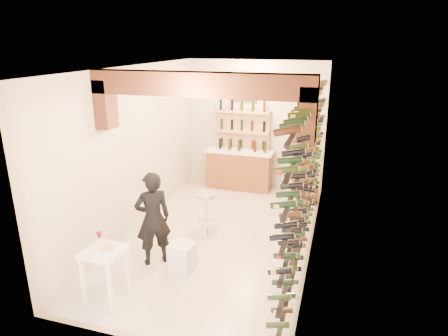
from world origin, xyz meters
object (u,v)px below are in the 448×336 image
Objects in this scene: chrome_barstool at (206,210)px; crate_lower at (304,195)px; person at (153,219)px; back_counter at (239,168)px; tasting_table at (104,259)px; wine_rack at (304,167)px; white_stool at (182,257)px.

chrome_barstool is 1.55× the size of crate_lower.
back_counter is at bearing -136.63° from person.
tasting_table is at bearing 38.66° from person.
wine_rack reaches higher than tasting_table.
white_stool is at bearing -87.52° from chrome_barstool.
wine_rack is 6.83× the size of chrome_barstool.
crate_lower is (1.63, 3.51, -0.07)m from white_stool.
tasting_table is 1.81× the size of crate_lower.
back_counter is at bearing 90.14° from chrome_barstool.
wine_rack is at bearing 168.46° from person.
tasting_table is at bearing -137.31° from wine_rack.
back_counter is 2.04× the size of chrome_barstool.
crate_lower is (1.69, 2.15, -0.32)m from chrome_barstool.
wine_rack is 2.11m from chrome_barstool.
white_stool is 1.38m from chrome_barstool.
wine_rack is at bearing -86.59° from crate_lower.
crate_lower is at bearing 64.76° from tasting_table.
tasting_table is 1.17× the size of chrome_barstool.
tasting_table is at bearing -106.50° from chrome_barstool.
wine_rack is 2.60m from crate_lower.
crate_lower is at bearing -162.02° from person.
wine_rack is 3.35× the size of back_counter.
person is 1.96× the size of chrome_barstool.
person is at bearing 172.17° from white_stool.
wine_rack is 10.56× the size of crate_lower.
chrome_barstool reaches higher than white_stool.
crate_lower is at bearing -14.77° from back_counter.
white_stool is (0.76, 1.03, -0.43)m from tasting_table.
wine_rack is at bearing 36.49° from white_stool.
chrome_barstool is 2.76m from crate_lower.
white_stool is (0.07, -3.95, -0.30)m from back_counter.
back_counter reaches higher than white_stool.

